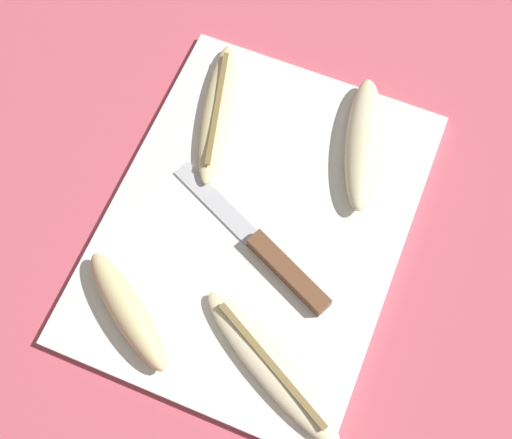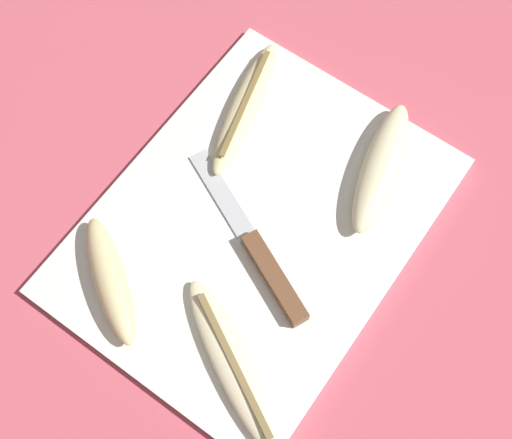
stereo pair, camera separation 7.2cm
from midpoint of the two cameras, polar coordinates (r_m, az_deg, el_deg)
ground_plane at (r=0.83m, az=-2.49°, el=-0.86°), size 4.00×4.00×0.00m
cutting_board at (r=0.82m, az=-2.51°, el=-0.70°), size 0.44×0.33×0.01m
knife at (r=0.79m, az=-1.00°, el=-3.56°), size 0.12×0.23×0.02m
banana_soft_right at (r=0.88m, az=-5.48°, el=8.33°), size 0.20×0.08×0.02m
banana_ripe_center at (r=0.79m, az=-12.85°, el=-7.42°), size 0.12×0.15×0.03m
banana_pale_long at (r=0.85m, az=6.19°, el=5.86°), size 0.18×0.09×0.03m
banana_bright_far at (r=0.76m, az=-1.52°, el=-12.00°), size 0.13×0.20×0.02m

